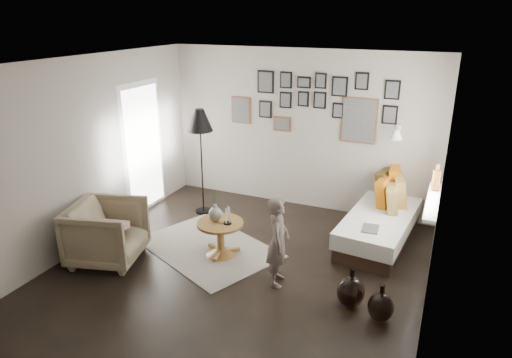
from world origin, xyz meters
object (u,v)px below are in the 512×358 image
at_px(armchair, 107,233).
at_px(child, 278,242).
at_px(daybed, 381,220).
at_px(demijohn_small, 381,307).
at_px(magazine_basket, 77,249).
at_px(demijohn_large, 351,292).
at_px(floor_lamp, 200,124).
at_px(pedestal_table, 221,240).
at_px(vase, 215,211).

distance_m(armchair, child, 2.28).
bearing_deg(daybed, child, -113.93).
distance_m(demijohn_small, child, 1.35).
bearing_deg(demijohn_small, magazine_basket, -174.03).
height_order(armchair, demijohn_large, armchair).
xyz_separation_m(daybed, floor_lamp, (-2.83, -0.21, 1.19)).
bearing_deg(pedestal_table, armchair, -151.30).
distance_m(vase, magazine_basket, 1.87).
bearing_deg(child, daybed, -43.81).
xyz_separation_m(pedestal_table, vase, (-0.08, 0.02, 0.40)).
height_order(armchair, child, child).
bearing_deg(pedestal_table, child, -18.66).
relative_size(pedestal_table, daybed, 0.31).
height_order(vase, armchair, vase).
bearing_deg(vase, demijohn_small, -14.08).
relative_size(vase, floor_lamp, 0.26).
bearing_deg(armchair, floor_lamp, -26.70).
relative_size(demijohn_small, child, 0.39).
xyz_separation_m(armchair, magazine_basket, (-0.32, -0.25, -0.19)).
distance_m(vase, armchair, 1.44).
relative_size(magazine_basket, demijohn_large, 0.91).
bearing_deg(magazine_basket, daybed, 33.39).
bearing_deg(armchair, demijohn_large, -100.48).
bearing_deg(floor_lamp, demijohn_large, -29.57).
distance_m(daybed, armchair, 3.82).
bearing_deg(magazine_basket, vase, 32.49).
bearing_deg(demijohn_small, armchair, -177.48).
bearing_deg(child, floor_lamp, 37.75).
relative_size(vase, daybed, 0.22).
distance_m(armchair, floor_lamp, 2.18).
relative_size(daybed, magazine_basket, 4.63).
height_order(daybed, floor_lamp, floor_lamp).
xyz_separation_m(demijohn_small, child, (-1.27, 0.24, 0.39)).
relative_size(vase, child, 0.40).
height_order(pedestal_table, armchair, armchair).
distance_m(pedestal_table, armchair, 1.49).
bearing_deg(pedestal_table, floor_lamp, 128.91).
height_order(armchair, floor_lamp, floor_lamp).
xyz_separation_m(armchair, demijohn_small, (3.51, 0.15, -0.24)).
relative_size(vase, magazine_basket, 1.04).
xyz_separation_m(daybed, demijohn_large, (-0.04, -1.80, -0.11)).
distance_m(daybed, demijohn_large, 1.80).
xyz_separation_m(vase, floor_lamp, (-0.85, 1.13, 0.86)).
bearing_deg(floor_lamp, pedestal_table, -51.09).
distance_m(armchair, demijohn_large, 3.18).
bearing_deg(armchair, magazine_basket, 112.49).
relative_size(floor_lamp, demijohn_small, 3.98).
bearing_deg(armchair, pedestal_table, -76.74).
xyz_separation_m(pedestal_table, magazine_basket, (-1.61, -0.96, -0.01)).
bearing_deg(armchair, child, -95.56).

